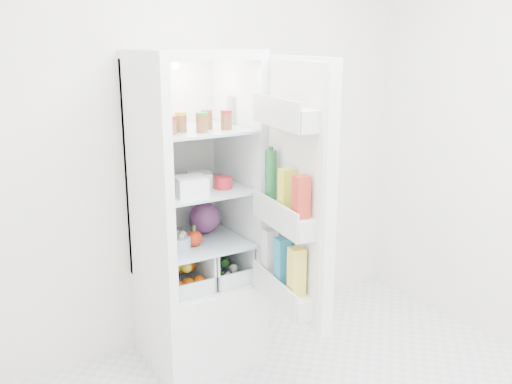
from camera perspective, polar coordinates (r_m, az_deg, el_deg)
room_walls at (r=2.22m, az=12.18°, el=8.00°), size 3.02×3.02×2.61m
refrigerator at (r=3.35m, az=-6.25°, el=-5.79°), size 0.60×0.60×1.80m
shelf_low at (r=3.27m, az=-5.81°, el=-4.90°), size 0.49×0.53×0.01m
shelf_mid at (r=3.18m, az=-5.95°, el=0.36°), size 0.49×0.53×0.02m
shelf_top at (r=3.11m, az=-6.12°, el=6.25°), size 0.49×0.53×0.02m
crisper_left at (r=3.27m, az=-7.69°, el=-7.41°), size 0.23×0.46×0.22m
crisper_right at (r=3.37m, az=-3.87°, el=-6.62°), size 0.23×0.46×0.22m
condiment_jars at (r=2.98m, az=-5.86°, el=6.86°), size 0.38×0.16×0.08m
squeeze_bottle at (r=3.21m, az=-2.82°, el=8.18°), size 0.05×0.05×0.16m
tub_white at (r=3.00m, az=-6.54°, el=0.58°), size 0.18×0.18×0.10m
tub_cream at (r=3.19m, az=-5.65°, el=1.29°), size 0.17×0.17×0.08m
tin_red at (r=3.13m, az=-3.29°, el=0.95°), size 0.10×0.10×0.07m
foil_tray at (r=3.27m, az=-9.89°, el=1.15°), size 0.19×0.16×0.04m
red_cabbage at (r=3.35m, az=-5.17°, el=-2.59°), size 0.18×0.18×0.18m
bell_pepper at (r=3.16m, az=-6.17°, el=-4.62°), size 0.09×0.09×0.09m
mushroom_bowl at (r=3.14m, az=-7.84°, el=-5.02°), size 0.18×0.18×0.07m
citrus_pile at (r=3.25m, az=-7.49°, el=-7.99°), size 0.20×0.31×0.16m
veg_pile at (r=3.39m, az=-3.76°, el=-7.35°), size 0.16×0.30×0.10m
fridge_door at (r=2.82m, az=3.89°, el=-0.59°), size 0.25×0.60×1.30m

